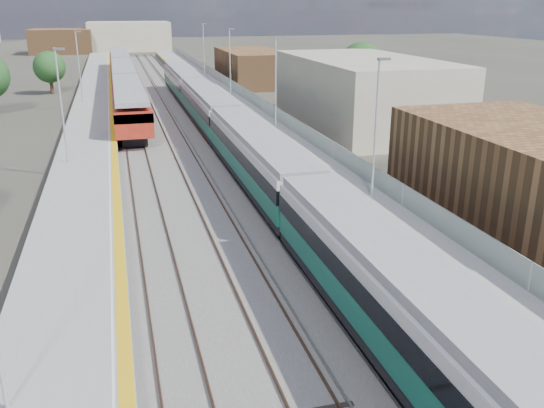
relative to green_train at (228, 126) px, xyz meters
name	(u,v)px	position (x,y,z in m)	size (l,w,h in m)	color
ground	(189,124)	(-1.50, 12.51, -2.17)	(320.00, 320.00, 0.00)	#47443A
ballast_bed	(163,120)	(-3.75, 15.01, -2.14)	(10.50, 155.00, 0.06)	#565451
tracks	(168,116)	(-3.15, 16.69, -2.06)	(8.96, 160.00, 0.17)	#4C3323
platform_right	(236,112)	(3.78, 15.00, -1.63)	(4.70, 155.00, 8.52)	slate
platform_left	(93,119)	(-10.55, 15.00, -1.65)	(4.30, 155.00, 8.52)	slate
buildings	(55,6)	(-19.62, 101.11, 8.54)	(72.00, 185.50, 40.00)	brown
green_train	(228,126)	(0.00, 0.00, 0.00)	(2.79, 77.78, 3.07)	black
red_train	(124,78)	(-7.00, 32.84, 0.11)	(3.05, 61.83, 3.85)	black
tree_c	(49,67)	(-16.13, 37.36, 1.28)	(4.05, 4.05, 5.49)	#382619
tree_d	(361,65)	(19.63, 19.67, 2.28)	(5.21, 5.21, 7.06)	#382619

